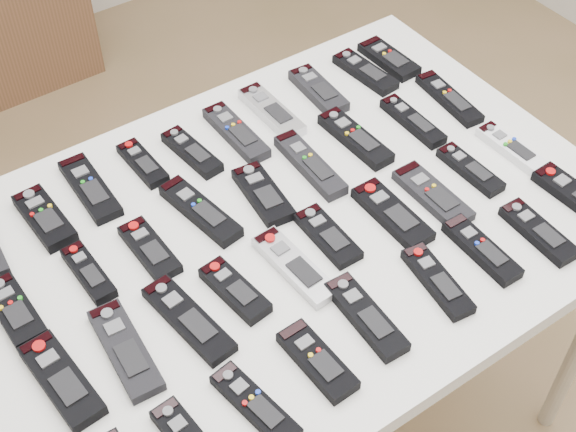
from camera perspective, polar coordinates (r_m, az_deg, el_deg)
ground at (r=2.22m, az=0.14°, el=-12.61°), size 4.00×4.00×0.00m
table at (r=1.59m, az=0.00°, el=-1.92°), size 1.25×0.88×0.78m
remote_1 at (r=1.61m, az=-16.92°, el=-0.14°), size 0.07×0.17×0.02m
remote_2 at (r=1.64m, az=-13.90°, el=1.93°), size 0.06×0.19×0.02m
remote_3 at (r=1.67m, az=-10.30°, el=3.71°), size 0.05×0.15×0.02m
remote_4 at (r=1.68m, az=-6.85°, el=4.53°), size 0.06×0.16×0.02m
remote_5 at (r=1.72m, az=-3.72°, el=5.93°), size 0.05×0.19×0.02m
remote_6 at (r=1.77m, az=-1.18°, el=7.43°), size 0.06×0.19×0.02m
remote_7 at (r=1.83m, az=2.18°, el=8.92°), size 0.07×0.17×0.02m
remote_8 at (r=1.89m, az=5.51°, el=10.16°), size 0.07×0.18×0.02m
remote_9 at (r=1.94m, az=7.18°, el=11.04°), size 0.07×0.16×0.02m
remote_10 at (r=1.47m, az=-18.87°, el=-6.41°), size 0.06×0.16×0.02m
remote_11 at (r=1.49m, az=-13.99°, el=-3.94°), size 0.05×0.15×0.02m
remote_12 at (r=1.51m, az=-9.81°, el=-2.35°), size 0.06×0.15×0.02m
remote_13 at (r=1.56m, az=-6.25°, el=0.36°), size 0.08×0.20×0.02m
remote_14 at (r=1.58m, az=-1.78°, el=1.56°), size 0.08×0.17×0.02m
remote_15 at (r=1.64m, az=1.58°, el=3.66°), size 0.05×0.20×0.02m
remote_16 at (r=1.71m, az=4.80°, el=5.54°), size 0.06×0.19×0.02m
remote_17 at (r=1.76m, az=8.86°, el=6.68°), size 0.04×0.18×0.02m
remote_18 at (r=1.84m, az=11.38°, el=8.20°), size 0.06×0.19×0.02m
remote_19 at (r=1.37m, az=-15.79°, el=-11.16°), size 0.08×0.19×0.02m
remote_20 at (r=1.38m, az=-11.48°, el=-9.30°), size 0.07×0.20×0.02m
remote_21 at (r=1.40m, az=-7.09°, el=-7.30°), size 0.08×0.21×0.02m
remote_22 at (r=1.43m, az=-3.80°, el=-5.29°), size 0.07×0.15×0.02m
remote_23 at (r=1.46m, az=0.47°, el=-3.61°), size 0.07×0.20×0.02m
remote_24 at (r=1.51m, az=2.85°, el=-1.42°), size 0.06×0.15×0.02m
remote_25 at (r=1.56m, az=7.42°, el=0.14°), size 0.06×0.18×0.02m
remote_26 at (r=1.61m, az=10.25°, el=1.47°), size 0.06×0.18×0.02m
remote_27 at (r=1.67m, az=12.83°, el=3.25°), size 0.05×0.16×0.02m
remote_28 at (r=1.74m, az=15.61°, el=4.65°), size 0.05×0.17×0.02m
remote_31 at (r=1.30m, az=-2.34°, el=-13.30°), size 0.07×0.18×0.02m
remote_32 at (r=1.34m, az=2.10°, el=-10.25°), size 0.06×0.16×0.02m
remote_33 at (r=1.40m, az=5.56°, el=-7.11°), size 0.06×0.19×0.02m
remote_34 at (r=1.46m, az=10.58°, el=-4.57°), size 0.07×0.17×0.02m
remote_35 at (r=1.53m, az=13.61°, el=-2.34°), size 0.05×0.17×0.02m
remote_36 at (r=1.58m, az=17.39°, el=-1.09°), size 0.06×0.17×0.02m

